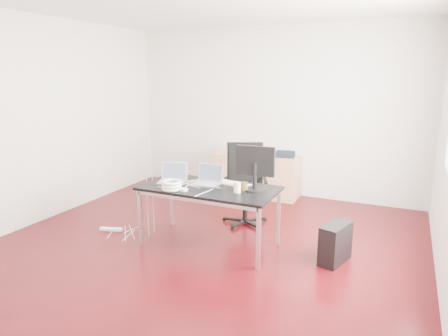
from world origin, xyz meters
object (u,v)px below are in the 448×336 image
at_px(filing_cabinet_right, 283,178).
at_px(pc_tower, 335,243).
at_px(filing_cabinet_left, 231,172).
at_px(office_chair, 245,180).
at_px(desk, 209,191).

relative_size(filing_cabinet_right, pc_tower, 1.56).
bearing_deg(filing_cabinet_left, office_chair, -58.49).
distance_m(office_chair, filing_cabinet_right, 1.30).
relative_size(office_chair, filing_cabinet_right, 1.54).
height_order(desk, filing_cabinet_left, desk).
distance_m(filing_cabinet_right, pc_tower, 2.33).
relative_size(filing_cabinet_left, pc_tower, 1.56).
height_order(filing_cabinet_left, filing_cabinet_right, same).
bearing_deg(desk, office_chair, 84.03).
bearing_deg(office_chair, filing_cabinet_left, 97.78).
relative_size(desk, filing_cabinet_right, 2.29).
bearing_deg(pc_tower, filing_cabinet_right, 136.55).
bearing_deg(filing_cabinet_left, filing_cabinet_right, 0.00).
xyz_separation_m(office_chair, pc_tower, (1.36, -0.73, -0.39)).
distance_m(filing_cabinet_left, filing_cabinet_right, 0.95).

